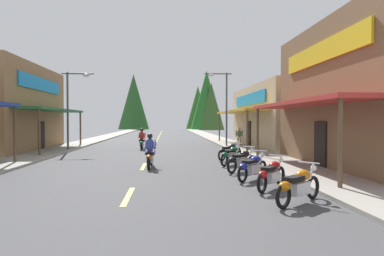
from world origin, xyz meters
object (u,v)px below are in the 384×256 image
Objects in this scene: motorcycle_parked_right_0 at (298,185)px; motorcycle_parked_right_5 at (230,151)px; motorcycle_parked_right_3 at (242,160)px; motorcycle_parked_right_2 at (253,167)px; motorcycle_parked_right_1 at (271,174)px; rider_cruising_trailing at (142,141)px; pedestrian_browsing at (239,136)px; motorcycle_parked_right_4 at (232,155)px; streetlamp_left at (73,99)px; streetlamp_right at (222,98)px; rider_cruising_lead at (150,153)px.

motorcycle_parked_right_0 is 1.07× the size of motorcycle_parked_right_5.
motorcycle_parked_right_2 is at bearing -135.60° from motorcycle_parked_right_3.
motorcycle_parked_right_3 is (-0.11, 3.68, 0.00)m from motorcycle_parked_right_1.
rider_cruising_trailing is (-5.00, 11.24, 0.17)m from motorcycle_parked_right_3.
motorcycle_parked_right_2 is 15.03m from pedestrian_browsing.
pedestrian_browsing is at bearing 24.52° from motorcycle_parked_right_4.
motorcycle_parked_right_0 is at bearing -139.52° from motorcycle_parked_right_4.
motorcycle_parked_right_0 is at bearing -163.12° from rider_cruising_trailing.
motorcycle_parked_right_4 is (-0.26, 7.71, 0.00)m from motorcycle_parked_right_0.
motorcycle_parked_right_3 is at bearing 176.31° from pedestrian_browsing.
motorcycle_parked_right_2 is at bearing 55.10° from motorcycle_parked_right_0.
streetlamp_left reaches higher than motorcycle_parked_right_0.
pedestrian_browsing reaches higher than motorcycle_parked_right_2.
pedestrian_browsing is at bearing 10.75° from streetlamp_left.
streetlamp_right is 15.56m from motorcycle_parked_right_2.
rider_cruising_lead is 1.00× the size of rider_cruising_trailing.
motorcycle_parked_right_5 is 4.95m from rider_cruising_lead.
streetlamp_left reaches higher than motorcycle_parked_right_3.
rider_cruising_lead reaches higher than motorcycle_parked_right_3.
motorcycle_parked_right_1 is 15.77m from rider_cruising_trailing.
rider_cruising_lead reaches higher than motorcycle_parked_right_2.
motorcycle_parked_right_1 is at bearing 54.18° from motorcycle_parked_right_0.
motorcycle_parked_right_1 is 7.79m from motorcycle_parked_right_5.
motorcycle_parked_right_5 is at bearing -96.69° from streetlamp_right.
motorcycle_parked_right_3 is at bearing 52.78° from motorcycle_parked_right_0.
motorcycle_parked_right_4 is (-0.02, 2.18, 0.00)m from motorcycle_parked_right_3.
motorcycle_parked_right_0 is 1.06× the size of pedestrian_browsing.
pedestrian_browsing reaches higher than motorcycle_parked_right_5.
motorcycle_parked_right_0 is 18.47m from pedestrian_browsing.
streetlamp_right reaches higher than motorcycle_parked_right_2.
motorcycle_parked_right_4 is 1.95m from motorcycle_parked_right_5.
rider_cruising_lead is (-4.15, -2.69, 0.17)m from motorcycle_parked_right_5.
motorcycle_parked_right_3 is at bearing -138.16° from motorcycle_parked_right_5.
streetlamp_left reaches higher than rider_cruising_lead.
rider_cruising_lead is at bearing -114.00° from streetlamp_right.
motorcycle_parked_right_3 is (-1.31, -13.11, -3.45)m from streetlamp_right.
pedestrian_browsing reaches higher than rider_cruising_lead.
motorcycle_parked_right_0 is 3.55m from motorcycle_parked_right_2.
streetlamp_left is at bearing 35.13° from rider_cruising_lead.
motorcycle_parked_right_5 is at bearing 42.50° from motorcycle_parked_right_3.
motorcycle_parked_right_1 is at bearing -132.13° from motorcycle_parked_right_2.
streetlamp_left is 16.07m from motorcycle_parked_right_2.
motorcycle_parked_right_0 is 5.54m from motorcycle_parked_right_3.
rider_cruising_lead reaches higher than motorcycle_parked_right_5.
rider_cruising_lead is at bearing 139.60° from motorcycle_parked_right_4.
motorcycle_parked_right_1 is 1.07× the size of pedestrian_browsing.
pedestrian_browsing is (12.36, 2.35, -2.75)m from streetlamp_left.
motorcycle_parked_right_4 is at bearing 46.54° from motorcycle_parked_right_3.
streetlamp_right is at bearing 83.74° from pedestrian_browsing.
motorcycle_parked_right_1 is 1.04× the size of motorcycle_parked_right_2.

